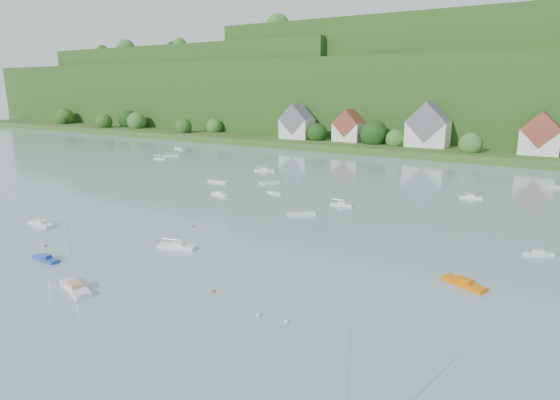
% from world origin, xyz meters
% --- Properties ---
extents(far_shore_strip, '(600.00, 60.00, 3.00)m').
position_xyz_m(far_shore_strip, '(0.00, 200.00, 1.50)').
color(far_shore_strip, '#2E4A1B').
rests_on(far_shore_strip, ground).
extents(forested_ridge, '(620.00, 181.22, 69.89)m').
position_xyz_m(forested_ridge, '(0.39, 268.57, 22.89)').
color(forested_ridge, '#133C13').
rests_on(forested_ridge, ground).
extents(village_building_0, '(14.00, 10.40, 16.00)m').
position_xyz_m(village_building_0, '(-55.00, 187.00, 9.51)').
color(village_building_0, silver).
rests_on(village_building_0, far_shore_strip).
extents(village_building_1, '(12.00, 9.36, 14.00)m').
position_xyz_m(village_building_1, '(-30.00, 189.00, 8.75)').
color(village_building_1, silver).
rests_on(village_building_1, far_shore_strip).
extents(village_building_2, '(16.00, 11.44, 18.00)m').
position_xyz_m(village_building_2, '(5.00, 188.00, 10.27)').
color(village_building_2, silver).
rests_on(village_building_2, far_shore_strip).
extents(village_building_3, '(13.00, 10.40, 15.50)m').
position_xyz_m(village_building_3, '(45.00, 186.00, 9.43)').
color(village_building_3, silver).
rests_on(village_building_3, far_shore_strip).
extents(near_sailboat_1, '(5.38, 1.59, 7.23)m').
position_xyz_m(near_sailboat_1, '(-15.01, 35.28, 0.41)').
color(near_sailboat_1, '#1F4999').
rests_on(near_sailboat_1, ground).
extents(near_sailboat_2, '(7.25, 3.95, 9.43)m').
position_xyz_m(near_sailboat_2, '(-1.14, 30.63, 0.48)').
color(near_sailboat_2, silver).
rests_on(near_sailboat_2, ground).
extents(near_sailboat_3, '(6.78, 3.66, 8.82)m').
position_xyz_m(near_sailboat_3, '(-1.36, 50.24, 0.46)').
color(near_sailboat_3, silver).
rests_on(near_sailboat_3, ground).
extents(near_sailboat_5, '(6.42, 4.21, 8.46)m').
position_xyz_m(near_sailboat_5, '(43.13, 59.53, 0.45)').
color(near_sailboat_5, '#D66604').
rests_on(near_sailboat_5, ground).
extents(near_sailboat_6, '(6.70, 2.12, 8.95)m').
position_xyz_m(near_sailboat_6, '(-33.45, 46.12, 0.46)').
color(near_sailboat_6, silver).
rests_on(near_sailboat_6, ground).
extents(mooring_buoy_0, '(0.40, 0.40, 0.40)m').
position_xyz_m(mooring_buoy_0, '(-21.38, 39.28, 0.00)').
color(mooring_buoy_0, red).
rests_on(mooring_buoy_0, ground).
extents(mooring_buoy_1, '(0.50, 0.50, 0.50)m').
position_xyz_m(mooring_buoy_1, '(23.83, 37.55, 0.00)').
color(mooring_buoy_1, white).
rests_on(mooring_buoy_1, ground).
extents(mooring_buoy_2, '(0.43, 0.43, 0.43)m').
position_xyz_m(mooring_buoy_2, '(15.00, 40.02, 0.00)').
color(mooring_buoy_2, red).
rests_on(mooring_buoy_2, ground).
extents(mooring_buoy_3, '(0.45, 0.45, 0.45)m').
position_xyz_m(mooring_buoy_3, '(-7.40, 61.23, 0.00)').
color(mooring_buoy_3, red).
rests_on(mooring_buoy_3, ground).
extents(mooring_buoy_4, '(0.46, 0.46, 0.46)m').
position_xyz_m(mooring_buoy_4, '(27.50, 37.96, 0.00)').
color(mooring_buoy_4, white).
rests_on(mooring_buoy_4, ground).
extents(far_sailboat_cluster, '(202.33, 71.96, 8.71)m').
position_xyz_m(far_sailboat_cluster, '(9.89, 115.23, 0.37)').
color(far_sailboat_cluster, silver).
rests_on(far_sailboat_cluster, ground).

